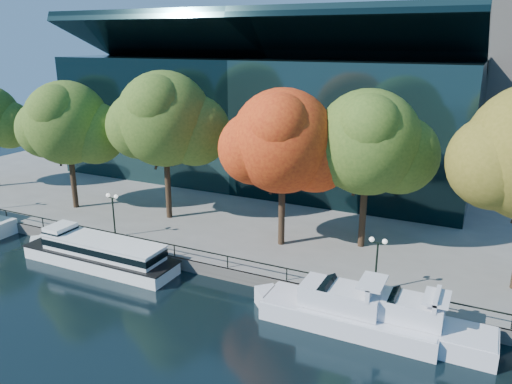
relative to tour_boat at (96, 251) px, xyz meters
The scene contains 13 objects.
ground 6.35m from the tour_boat, ahead, with size 160.00×160.00×0.00m, color black.
promenade 36.15m from the tour_boat, 80.15° to the left, with size 90.00×67.08×1.00m.
railing 6.70m from the tour_boat, 21.91° to the left, with size 88.20×0.08×0.99m.
convention_building 31.94m from the tour_boat, 85.98° to the left, with size 50.00×24.57×21.43m.
tour_boat is the anchor object (origin of this frame).
cruiser_near 21.14m from the tour_boat, ahead, with size 12.71×3.27×3.68m.
cruiser_far 25.23m from the tour_boat, ahead, with size 10.91×3.02×3.56m.
tree_1 15.82m from the tour_boat, 141.13° to the left, with size 10.62×8.71×13.27m.
tree_2 13.81m from the tour_boat, 87.16° to the left, with size 11.35×9.31×14.45m.
tree_3 18.08m from the tour_boat, 32.94° to the left, with size 10.87×8.91×13.48m.
tree_4 24.27m from the tour_boat, 29.61° to the left, with size 10.85×8.90×13.46m.
lamp_1 4.77m from the tour_boat, 107.05° to the left, with size 1.26×0.36×4.03m.
lamp_2 22.90m from the tour_boat, ahead, with size 1.26×0.36×4.03m.
Camera 1 is at (22.48, -27.92, 18.16)m, focal length 35.00 mm.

